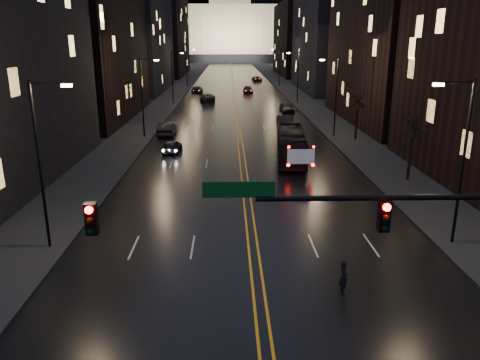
{
  "coord_description": "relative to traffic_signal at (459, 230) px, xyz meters",
  "views": [
    {
      "loc": [
        -1.31,
        -13.42,
        10.82
      ],
      "look_at": [
        -0.68,
        11.31,
        3.41
      ],
      "focal_mm": 35.0,
      "sensor_mm": 36.0,
      "label": 1
    }
  ],
  "objects": [
    {
      "name": "road",
      "position": [
        -5.91,
        130.0,
        -5.09
      ],
      "size": [
        20.0,
        320.0,
        0.02
      ],
      "primitive_type": "cube",
      "color": "black",
      "rests_on": "ground"
    },
    {
      "name": "sidewalk_left",
      "position": [
        -19.91,
        130.0,
        -5.02
      ],
      "size": [
        8.0,
        320.0,
        0.16
      ],
      "primitive_type": "cube",
      "color": "black",
      "rests_on": "ground"
    },
    {
      "name": "sidewalk_right",
      "position": [
        8.09,
        130.0,
        -5.02
      ],
      "size": [
        8.0,
        320.0,
        0.16
      ],
      "primitive_type": "cube",
      "color": "black",
      "rests_on": "ground"
    },
    {
      "name": "center_line",
      "position": [
        -5.91,
        130.0,
        -5.08
      ],
      "size": [
        0.62,
        320.0,
        0.01
      ],
      "primitive_type": "cube",
      "color": "orange",
      "rests_on": "road"
    },
    {
      "name": "building_left_mid",
      "position": [
        -26.91,
        54.0,
        8.9
      ],
      "size": [
        12.0,
        30.0,
        28.0
      ],
      "primitive_type": "cube",
      "color": "black",
      "rests_on": "ground"
    },
    {
      "name": "building_left_far",
      "position": [
        -26.91,
        92.0,
        4.9
      ],
      "size": [
        12.0,
        34.0,
        20.0
      ],
      "primitive_type": "cube",
      "color": "black",
      "rests_on": "ground"
    },
    {
      "name": "building_left_dist",
      "position": [
        -26.91,
        140.0,
        6.9
      ],
      "size": [
        12.0,
        40.0,
        24.0
      ],
      "primitive_type": "cube",
      "color": "black",
      "rests_on": "ground"
    },
    {
      "name": "building_right_mid",
      "position": [
        15.09,
        92.0,
        7.9
      ],
      "size": [
        12.0,
        34.0,
        26.0
      ],
      "primitive_type": "cube",
      "color": "black",
      "rests_on": "ground"
    },
    {
      "name": "building_right_dist",
      "position": [
        15.09,
        140.0,
        5.9
      ],
      "size": [
        12.0,
        40.0,
        22.0
      ],
      "primitive_type": "cube",
      "color": "black",
      "rests_on": "ground"
    },
    {
      "name": "capitol",
      "position": [
        -5.91,
        250.0,
        12.05
      ],
      "size": [
        90.0,
        50.0,
        58.5
      ],
      "color": "black",
      "rests_on": "ground"
    },
    {
      "name": "traffic_signal",
      "position": [
        0.0,
        0.0,
        0.0
      ],
      "size": [
        17.29,
        0.45,
        7.0
      ],
      "color": "black",
      "rests_on": "ground"
    },
    {
      "name": "streetlamp_right_near",
      "position": [
        4.91,
        10.0,
        -0.02
      ],
      "size": [
        2.13,
        0.25,
        9.0
      ],
      "color": "black",
      "rests_on": "ground"
    },
    {
      "name": "streetlamp_left_near",
      "position": [
        -16.72,
        10.0,
        -0.02
      ],
      "size": [
        2.13,
        0.25,
        9.0
      ],
      "color": "black",
      "rests_on": "ground"
    },
    {
      "name": "streetlamp_right_mid",
      "position": [
        4.91,
        40.0,
        -0.02
      ],
      "size": [
        2.13,
        0.25,
        9.0
      ],
      "color": "black",
      "rests_on": "ground"
    },
    {
      "name": "streetlamp_left_mid",
      "position": [
        -16.72,
        40.0,
        -0.02
      ],
      "size": [
        2.13,
        0.25,
        9.0
      ],
      "color": "black",
      "rests_on": "ground"
    },
    {
      "name": "streetlamp_right_far",
      "position": [
        4.91,
        70.0,
        -0.02
      ],
      "size": [
        2.13,
        0.25,
        9.0
      ],
      "color": "black",
      "rests_on": "ground"
    },
    {
      "name": "streetlamp_left_far",
      "position": [
        -16.72,
        70.0,
        -0.02
      ],
      "size": [
        2.13,
        0.25,
        9.0
      ],
      "color": "black",
      "rests_on": "ground"
    },
    {
      "name": "streetlamp_right_dist",
      "position": [
        4.91,
        100.0,
        -0.02
      ],
      "size": [
        2.13,
        0.25,
        9.0
      ],
      "color": "black",
      "rests_on": "ground"
    },
    {
      "name": "streetlamp_left_dist",
      "position": [
        -16.72,
        100.0,
        -0.02
      ],
      "size": [
        2.13,
        0.25,
        9.0
      ],
      "color": "black",
      "rests_on": "ground"
    },
    {
      "name": "tree_right_mid",
      "position": [
        7.09,
        22.0,
        -0.58
      ],
      "size": [
        2.4,
        2.4,
        6.65
      ],
      "color": "black",
      "rests_on": "ground"
    },
    {
      "name": "tree_right_far",
      "position": [
        7.09,
        38.0,
        -0.58
      ],
      "size": [
        2.4,
        2.4,
        6.65
      ],
      "color": "black",
      "rests_on": "ground"
    },
    {
      "name": "bus",
      "position": [
        -1.36,
        29.14,
        -3.65
      ],
      "size": [
        3.39,
        10.64,
        2.91
      ],
      "primitive_type": "imported",
      "rotation": [
        0.0,
        0.0,
        -0.09
      ],
      "color": "black",
      "rests_on": "ground"
    },
    {
      "name": "oncoming_car_a",
      "position": [
        -12.85,
        32.4,
        -4.43
      ],
      "size": [
        1.93,
        4.08,
        1.35
      ],
      "primitive_type": "imported",
      "rotation": [
        0.0,
        0.0,
        3.05
      ],
      "color": "black",
      "rests_on": "ground"
    },
    {
      "name": "oncoming_car_b",
      "position": [
        -14.41,
        41.04,
        -4.28
      ],
      "size": [
        1.77,
        5.03,
        1.66
      ],
      "primitive_type": "imported",
      "rotation": [
        0.0,
        0.0,
        3.14
      ],
      "color": "black",
      "rests_on": "ground"
    },
    {
      "name": "oncoming_car_c",
      "position": [
        -10.92,
        72.97,
        -4.32
      ],
      "size": [
        2.61,
        5.62,
        1.56
      ],
      "primitive_type": "imported",
      "rotation": [
        0.0,
        0.0,
        3.15
      ],
      "color": "black",
      "rests_on": "ground"
    },
    {
      "name": "oncoming_car_d",
      "position": [
        -13.81,
        87.56,
        -4.34
      ],
      "size": [
        2.39,
        5.34,
        1.52
      ],
      "primitive_type": "imported",
      "rotation": [
        0.0,
        0.0,
        3.09
      ],
      "color": "black",
      "rests_on": "ground"
    },
    {
      "name": "receding_car_a",
      "position": [
        0.08,
        45.19,
        -4.27
      ],
      "size": [
        1.94,
        5.1,
        1.66
      ],
      "primitive_type": "imported",
      "rotation": [
        0.0,
        0.0,
        0.04
      ],
      "color": "black",
      "rests_on": "ground"
    },
    {
      "name": "receding_car_b",
      "position": [
        1.86,
        58.81,
        -4.29
      ],
      "size": [
        2.06,
        4.82,
        1.62
      ],
      "primitive_type": "imported",
      "rotation": [
        0.0,
        0.0,
        0.03
      ],
      "color": "black",
      "rests_on": "ground"
    },
    {
      "name": "receding_car_c",
      "position": [
        -2.97,
        86.87,
        -4.41
      ],
      "size": [
        2.07,
        4.83,
        1.39
      ],
      "primitive_type": "imported",
      "rotation": [
        0.0,
        0.0,
        0.03
      ],
      "color": "black",
      "rests_on": "ground"
    },
    {
      "name": "receding_car_d",
      "position": [
        0.77,
        116.9,
        -4.42
      ],
      "size": [
        2.77,
        5.11,
        1.36
      ],
      "primitive_type": "imported",
      "rotation": [
        0.0,
        0.0,
        0.11
      ],
      "color": "black",
      "rests_on": "ground"
    },
    {
      "name": "pedestrian_a",
      "position": [
        -2.17,
        5.0,
        -4.31
      ],
      "size": [
        0.45,
        0.62,
        1.59
      ],
      "primitive_type": "imported",
      "rotation": [
        0.0,
        0.0,
        1.7
      ],
      "color": "black",
      "rests_on": "ground"
    }
  ]
}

